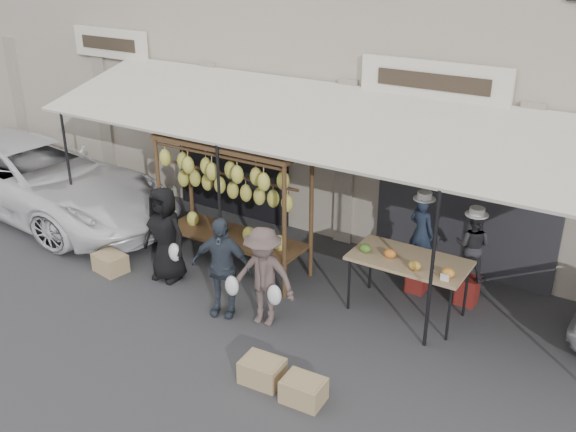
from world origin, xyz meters
name	(u,v)px	position (x,y,z in m)	size (l,w,h in m)	color
ground_plane	(229,330)	(0.00, 0.00, 0.00)	(90.00, 90.00, 0.00)	#2D2D30
shophouse	(420,20)	(0.00, 6.50, 3.65)	(24.00, 6.15, 7.30)	#A49C8E
awning	(313,120)	(0.01, 2.28, 2.57)	(10.00, 2.35, 2.92)	beige
banana_rack	(230,181)	(-1.09, 1.56, 1.57)	(2.60, 0.90, 2.24)	#312211
produce_table	(408,262)	(1.94, 1.77, 0.86)	(1.70, 0.90, 1.04)	tan
vendor_left	(421,233)	(1.84, 2.50, 1.01)	(0.43, 0.29, 1.19)	#1B2537
vendor_right	(473,246)	(2.63, 2.56, 0.98)	(0.52, 0.41, 1.08)	#2A2A2E
customer_left	(165,234)	(-1.78, 0.70, 0.79)	(0.78, 0.51, 1.59)	black
customer_mid	(221,267)	(-0.37, 0.34, 0.78)	(0.91, 0.38, 1.55)	#323A45
customer_right	(263,277)	(0.30, 0.45, 0.75)	(0.98, 0.56, 1.51)	brown
stool_left	(417,279)	(1.84, 2.50, 0.21)	(0.30, 0.30, 0.42)	maroon
stool_right	(467,290)	(2.63, 2.56, 0.22)	(0.31, 0.31, 0.44)	maroon
crate_near_a	(262,371)	(1.04, -0.69, 0.16)	(0.52, 0.39, 0.31)	tan
crate_near_b	(304,390)	(1.68, -0.73, 0.15)	(0.50, 0.38, 0.30)	tan
crate_far	(110,263)	(-2.76, 0.35, 0.16)	(0.53, 0.40, 0.32)	tan
van	(29,158)	(-6.21, 1.55, 1.04)	(2.31, 5.01, 2.09)	white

